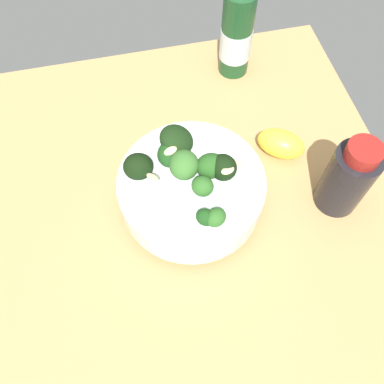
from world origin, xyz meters
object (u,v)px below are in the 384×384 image
(lemon_wedge, at_px, (281,144))
(bottle_short, at_px, (236,35))
(bottle_tall, at_px, (348,178))
(bowl_of_broccoli, at_px, (191,188))

(lemon_wedge, xyz_separation_m, bottle_short, (-0.19, -0.02, 0.05))
(bottle_tall, bearing_deg, lemon_wedge, -151.76)
(lemon_wedge, height_order, bottle_short, bottle_short)
(lemon_wedge, bearing_deg, bottle_short, -173.58)
(bowl_of_broccoli, bearing_deg, lemon_wedge, 111.32)
(bottle_tall, bearing_deg, bowl_of_broccoli, -100.52)
(bowl_of_broccoli, relative_size, bottle_tall, 1.55)
(lemon_wedge, relative_size, bottle_short, 0.44)
(bowl_of_broccoli, relative_size, lemon_wedge, 2.71)
(bowl_of_broccoli, xyz_separation_m, bottle_short, (-0.25, 0.13, 0.03))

